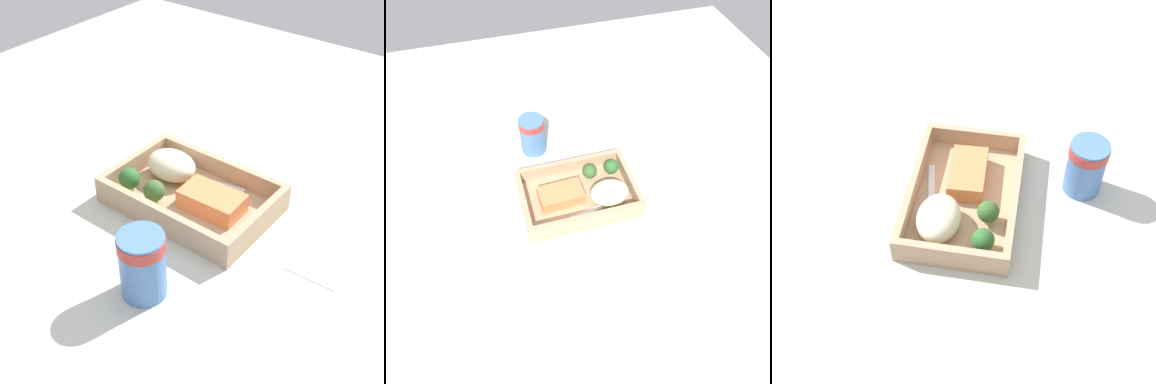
{
  "view_description": "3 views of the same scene",
  "coord_description": "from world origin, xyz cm",
  "views": [
    {
      "loc": [
        -43.33,
        55.97,
        56.49
      ],
      "look_at": [
        0.0,
        0.0,
        2.7
      ],
      "focal_mm": 50.0,
      "sensor_mm": 36.0,
      "label": 1
    },
    {
      "loc": [
        -15.09,
        -52.8,
        71.97
      ],
      "look_at": [
        0.0,
        0.0,
        2.7
      ],
      "focal_mm": 35.0,
      "sensor_mm": 36.0,
      "label": 2
    },
    {
      "loc": [
        56.53,
        9.55,
        70.77
      ],
      "look_at": [
        0.0,
        0.0,
        2.7
      ],
      "focal_mm": 50.0,
      "sensor_mm": 36.0,
      "label": 3
    }
  ],
  "objects": [
    {
      "name": "tray_rim",
      "position": [
        0.0,
        0.0,
        3.01
      ],
      "size": [
        27.0,
        18.2,
        3.61
      ],
      "color": "tan",
      "rests_on": "takeout_tray"
    },
    {
      "name": "paper_cup",
      "position": [
        -6.68,
        19.5,
        5.77
      ],
      "size": [
        6.6,
        6.6,
        10.32
      ],
      "color": "#4B76B5",
      "rests_on": "ground_plane"
    },
    {
      "name": "broccoli_floret_2",
      "position": [
        9.82,
        4.6,
        3.67
      ],
      "size": [
        3.62,
        3.62,
        4.39
      ],
      "color": "#88A264",
      "rests_on": "takeout_tray"
    },
    {
      "name": "fork",
      "position": [
        2.93,
        -5.03,
        1.42
      ],
      "size": [
        15.82,
        4.71,
        0.44
      ],
      "color": "silver",
      "rests_on": "takeout_tray"
    },
    {
      "name": "receipt_slip",
      "position": [
        -23.5,
        -4.0,
        0.12
      ],
      "size": [
        8.53,
        15.19,
        0.24
      ],
      "primitive_type": "cube",
      "rotation": [
        0.0,
        0.0,
        0.04
      ],
      "color": "white",
      "rests_on": "ground_plane"
    },
    {
      "name": "salmon_fillet",
      "position": [
        -4.11,
        0.07,
        2.79
      ],
      "size": [
        10.56,
        6.45,
        3.19
      ],
      "primitive_type": "cube",
      "rotation": [
        0.0,
        0.0,
        0.04
      ],
      "color": "#E47E49",
      "rests_on": "takeout_tray"
    },
    {
      "name": "ground_plane",
      "position": [
        0.0,
        0.0,
        -1.0
      ],
      "size": [
        160.0,
        160.0,
        2.0
      ],
      "primitive_type": "cube",
      "color": "#B5B8AD"
    },
    {
      "name": "takeout_tray",
      "position": [
        0.0,
        0.0,
        0.6
      ],
      "size": [
        27.0,
        18.2,
        1.2
      ],
      "primitive_type": "cube",
      "color": "tan",
      "rests_on": "ground_plane"
    },
    {
      "name": "broccoli_floret_1",
      "position": [
        4.28,
        4.64,
        3.65
      ],
      "size": [
        3.59,
        3.59,
        4.35
      ],
      "color": "#73A057",
      "rests_on": "takeout_tray"
    },
    {
      "name": "mashed_potatoes",
      "position": [
        6.79,
        -2.92,
        3.68
      ],
      "size": [
        9.24,
        6.99,
        4.97
      ],
      "primitive_type": "ellipsoid",
      "color": "beige",
      "rests_on": "takeout_tray"
    }
  ]
}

